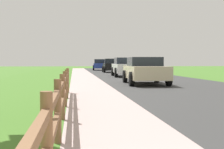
{
  "coord_description": "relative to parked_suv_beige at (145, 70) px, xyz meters",
  "views": [
    {
      "loc": [
        -1.8,
        -0.68,
        1.22
      ],
      "look_at": [
        -0.63,
        9.58,
        0.82
      ],
      "focal_mm": 53.65,
      "sensor_mm": 36.0,
      "label": 1
    }
  ],
  "objects": [
    {
      "name": "ground_plane",
      "position": [
        -2.02,
        7.98,
        -0.75
      ],
      "size": [
        120.0,
        120.0,
        0.0
      ],
      "primitive_type": "plane",
      "color": "#477829"
    },
    {
      "name": "road_asphalt",
      "position": [
        1.48,
        9.98,
        -0.75
      ],
      "size": [
        7.0,
        66.0,
        0.01
      ],
      "primitive_type": "cube",
      "color": "#373737",
      "rests_on": "ground"
    },
    {
      "name": "curb_concrete",
      "position": [
        -5.02,
        9.98,
        -0.75
      ],
      "size": [
        6.0,
        66.0,
        0.01
      ],
      "primitive_type": "cube",
      "color": "#BDA29E",
      "rests_on": "ground"
    },
    {
      "name": "grass_verge",
      "position": [
        -6.52,
        9.98,
        -0.74
      ],
      "size": [
        5.0,
        66.0,
        0.0
      ],
      "primitive_type": "cube",
      "color": "#477829",
      "rests_on": "ground"
    },
    {
      "name": "rail_fence",
      "position": [
        -4.06,
        -10.66,
        -0.19
      ],
      "size": [
        0.11,
        12.36,
        0.96
      ],
      "color": "brown",
      "rests_on": "ground"
    },
    {
      "name": "parked_suv_beige",
      "position": [
        0.0,
        0.0,
        0.0
      ],
      "size": [
        2.22,
        4.69,
        1.46
      ],
      "color": "#C6B793",
      "rests_on": "ground"
    },
    {
      "name": "parked_car_white",
      "position": [
        0.33,
        9.23,
        0.03
      ],
      "size": [
        2.09,
        4.94,
        1.54
      ],
      "color": "white",
      "rests_on": "ground"
    },
    {
      "name": "parked_car_black",
      "position": [
        0.48,
        20.07,
        0.03
      ],
      "size": [
        2.16,
        4.37,
        1.54
      ],
      "color": "black",
      "rests_on": "ground"
    },
    {
      "name": "parked_car_blue",
      "position": [
        -0.1,
        29.21,
        0.03
      ],
      "size": [
        2.32,
        4.56,
        1.54
      ],
      "color": "navy",
      "rests_on": "ground"
    }
  ]
}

